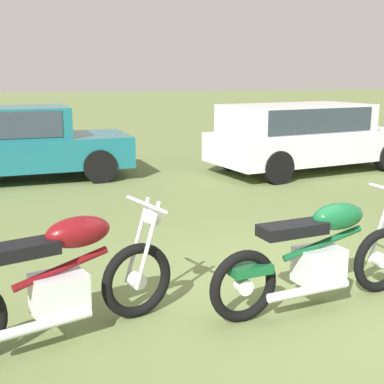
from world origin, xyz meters
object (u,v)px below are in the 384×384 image
Objects in this scene: motorcycle_green at (320,255)px; car_white at (303,133)px; motorcycle_maroon at (59,281)px; car_teal at (7,140)px.

car_white is at bearing 55.21° from motorcycle_green.
car_white is (5.24, 6.05, 0.35)m from motorcycle_maroon.
motorcycle_green is 0.46× the size of car_white.
motorcycle_green is at bearing -70.56° from car_teal.
motorcycle_maroon is at bearing -142.08° from car_white.
motorcycle_maroon is at bearing -88.21° from car_teal.
car_white is (2.99, 6.05, 0.36)m from motorcycle_green.
motorcycle_green is at bearing -127.54° from car_white.
motorcycle_maroon is 0.43× the size of car_teal.
car_teal is (-2.98, 6.73, 0.32)m from motorcycle_green.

